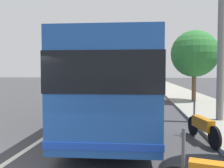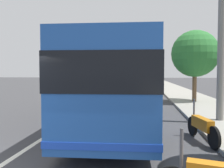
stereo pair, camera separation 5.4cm
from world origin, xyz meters
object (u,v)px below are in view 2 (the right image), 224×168
Objects in this scene: coach_bus at (118,81)px; motorcycle_mid_row at (202,126)px; roadside_tree_mid_block at (195,54)px; car_far_distant at (135,81)px; utility_pole at (221,50)px; car_ahead_same_lane at (110,81)px; car_side_street at (136,83)px.

coach_bus is 5.42× the size of motorcycle_mid_row.
roadside_tree_mid_block is at bearing -21.65° from motorcycle_mid_row.
utility_pole is (-34.66, -4.82, 2.39)m from car_far_distant.
car_far_distant is 0.86× the size of roadside_tree_mid_block.
roadside_tree_mid_block is (-27.64, -5.20, 2.79)m from car_far_distant.
car_ahead_same_lane reaches higher than motorcycle_mid_row.
car_side_street is at bearing -174.00° from car_far_distant.
coach_bus is 2.47× the size of car_side_street.
coach_bus is at bearing 91.10° from utility_pole.
coach_bus is 2.20× the size of roadside_tree_mid_block.
car_ahead_same_lane is 33.68m from utility_pole.
roadside_tree_mid_block is at bearing -3.12° from utility_pole.
coach_bus is 2.57× the size of car_far_distant.
coach_bus is at bearing 146.07° from roadside_tree_mid_block.
utility_pole reaches higher than coach_bus.
car_far_distant is at bearing 119.63° from car_ahead_same_lane.
coach_bus is 2.56× the size of car_ahead_same_lane.
coach_bus is 32.74m from car_ahead_same_lane.
car_ahead_same_lane is at bearing 1.33° from motorcycle_mid_row.
car_side_street is at bearing 10.29° from utility_pole.
motorcycle_mid_row is at bearing 169.71° from roadside_tree_mid_block.
car_far_distant is at bearing 10.66° from roadside_tree_mid_block.
car_ahead_same_lane is at bearing 121.17° from car_far_distant.
car_far_distant is (10.90, 0.51, -0.03)m from car_side_street.
utility_pole is at bearing -168.74° from car_far_distant.
coach_bus is at bearing 34.70° from motorcycle_mid_row.
car_ahead_same_lane is at bearing 6.01° from coach_bus.
car_side_street is 9.89m from car_ahead_same_lane.
roadside_tree_mid_block is (-16.74, -4.70, 2.76)m from car_side_street.
car_far_distant is 0.71× the size of utility_pole.
utility_pole is (2.94, -1.43, 2.65)m from motorcycle_mid_row.
motorcycle_mid_row is 36.09m from car_ahead_same_lane.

